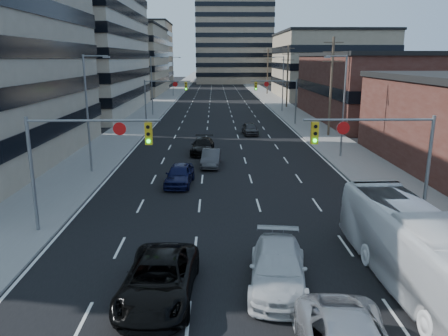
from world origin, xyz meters
The scene contains 29 objects.
ground centered at (0.00, 0.00, 0.00)m, with size 400.00×400.00×0.00m, color black.
road_surface centered at (0.00, 130.00, 0.01)m, with size 18.00×300.00×0.02m, color black.
sidewalk_left centered at (-11.50, 130.00, 0.07)m, with size 5.00×300.00×0.15m, color slate.
sidewalk_right centered at (11.50, 130.00, 0.07)m, with size 5.00×300.00×0.15m, color slate.
office_left_mid centered at (-27.00, 60.00, 14.00)m, with size 26.00×34.00×28.00m, color #ADA089.
office_left_far centered at (-24.00, 100.00, 8.00)m, with size 20.00×30.00×16.00m, color gray.
storefront_right_mid centered at (24.00, 50.00, 4.50)m, with size 20.00×30.00×9.00m, color #472119.
office_right_far centered at (25.00, 88.00, 7.00)m, with size 22.00×28.00×14.00m, color gray.
bg_block_left centered at (-28.00, 140.00, 10.00)m, with size 24.00×24.00×20.00m, color #ADA089.
bg_block_right centered at (32.00, 130.00, 6.00)m, with size 22.00×22.00×12.00m, color gray.
signal_near_left centered at (-7.45, 8.00, 4.33)m, with size 6.59×0.33×6.00m.
signal_near_right centered at (7.45, 8.00, 4.33)m, with size 6.59×0.33×6.00m.
signal_far_left centered at (-7.68, 45.00, 4.30)m, with size 6.09×0.33×6.00m.
signal_far_right centered at (7.68, 45.00, 4.30)m, with size 6.09×0.33×6.00m.
utility_pole_block centered at (12.20, 36.00, 5.78)m, with size 2.20×0.28×11.00m.
utility_pole_midblock centered at (12.20, 66.00, 5.78)m, with size 2.20×0.28×11.00m.
utility_pole_distant centered at (12.20, 96.00, 5.78)m, with size 2.20×0.28×11.00m.
streetlight_left_near centered at (-10.34, 20.00, 5.05)m, with size 2.03×0.22×9.00m.
streetlight_left_mid centered at (-10.34, 55.00, 5.05)m, with size 2.03×0.22×9.00m.
streetlight_left_far centered at (-10.34, 90.00, 5.05)m, with size 2.03×0.22×9.00m.
streetlight_right_near centered at (10.34, 25.00, 5.05)m, with size 2.03×0.22×9.00m.
streetlight_right_far centered at (10.34, 60.00, 5.05)m, with size 2.03×0.22×9.00m.
black_pickup centered at (-2.95, 1.44, 0.78)m, with size 2.60×5.63×1.57m, color black.
white_van centered at (1.60, 2.29, 0.78)m, with size 2.18×5.36×1.56m, color silver.
transit_bus centered at (6.98, 1.85, 1.57)m, with size 2.63×11.26×3.14m, color white.
sedan_blue centered at (-3.36, 16.59, 0.75)m, with size 1.78×4.42×1.51m, color black.
sedan_grey_center centered at (-1.16, 22.05, 0.70)m, with size 1.47×4.22×1.39m, color #38383A.
sedan_black_far centered at (-2.00, 27.03, 0.72)m, with size 2.02×4.97×1.44m, color black.
sedan_grey_right centered at (3.29, 37.39, 0.70)m, with size 1.65×4.10×1.40m, color #303032.
Camera 1 is at (-0.85, -13.26, 8.76)m, focal length 35.00 mm.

